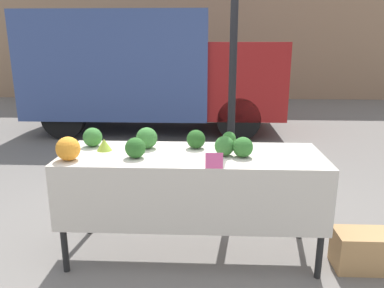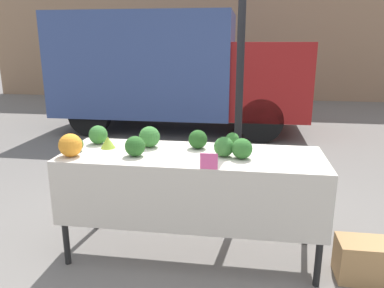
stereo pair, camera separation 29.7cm
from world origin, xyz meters
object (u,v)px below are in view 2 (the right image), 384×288
Objects in this scene: parked_truck at (173,68)px; produce_crate at (370,260)px; price_sign at (209,161)px; orange_cauliflower at (70,145)px.

parked_truck is 9.95× the size of produce_crate.
produce_crate is (1.22, 0.20, -0.80)m from price_sign.
price_sign is 0.25× the size of produce_crate.
produce_crate is at bearing -62.90° from parked_truck.
parked_truck reaches higher than orange_cauliflower.
parked_truck is at bearing 104.00° from price_sign.
parked_truck reaches higher than produce_crate.
orange_cauliflower is 0.37× the size of produce_crate.
price_sign is 1.47m from produce_crate.
price_sign is at bearing -7.36° from orange_cauliflower.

